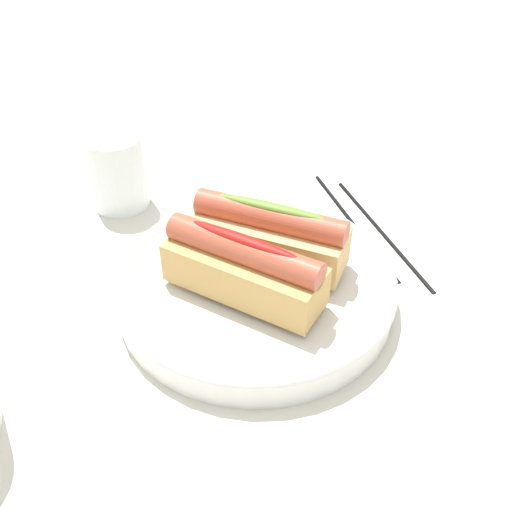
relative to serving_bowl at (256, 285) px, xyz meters
name	(u,v)px	position (x,y,z in m)	size (l,w,h in m)	color
ground_plane	(264,305)	(-0.01, 0.00, -0.02)	(2.40, 2.40, 0.00)	silver
serving_bowl	(256,285)	(0.00, 0.00, 0.00)	(0.27, 0.27, 0.03)	white
hotdog_front	(270,234)	(0.01, -0.03, 0.04)	(0.16, 0.11, 0.06)	#DBB270
hotdog_back	(241,266)	(-0.01, 0.03, 0.04)	(0.16, 0.10, 0.06)	tan
water_glass	(118,173)	(0.24, 0.01, 0.02)	(0.07, 0.07, 0.09)	white
chopstick_near	(353,223)	(0.02, -0.17, -0.02)	(0.01, 0.01, 0.22)	black
chopstick_far	(380,230)	(-0.01, -0.18, -0.02)	(0.01, 0.01, 0.22)	black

